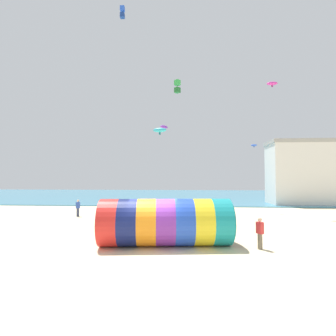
% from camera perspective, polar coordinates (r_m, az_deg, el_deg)
% --- Properties ---
extents(ground_plane, '(120.00, 120.00, 0.00)m').
position_cam_1_polar(ground_plane, '(14.09, -3.47, -17.08)').
color(ground_plane, beige).
extents(sea, '(120.00, 40.00, 0.10)m').
position_cam_1_polar(sea, '(52.49, 2.18, -5.95)').
color(sea, teal).
rests_on(sea, ground).
extents(giant_inflatable_tube, '(7.22, 3.24, 2.49)m').
position_cam_1_polar(giant_inflatable_tube, '(14.38, -0.48, -11.69)').
color(giant_inflatable_tube, red).
rests_on(giant_inflatable_tube, ground).
extents(kite_handler, '(0.36, 0.42, 1.61)m').
position_cam_1_polar(kite_handler, '(14.52, 19.38, -13.21)').
color(kite_handler, '#726651').
rests_on(kite_handler, ground).
extents(kite_green_box, '(0.56, 0.56, 1.14)m').
position_cam_1_polar(kite_green_box, '(23.11, 2.05, 17.33)').
color(kite_green_box, green).
extents(kite_cyan_parafoil, '(1.36, 0.68, 0.67)m').
position_cam_1_polar(kite_cyan_parafoil, '(25.26, -1.81, 8.25)').
color(kite_cyan_parafoil, '#2DB2C6').
extents(kite_blue_parafoil, '(0.68, 0.32, 0.34)m').
position_cam_1_polar(kite_blue_parafoil, '(29.89, 18.21, 4.72)').
color(kite_blue_parafoil, blue).
extents(kite_magenta_parafoil, '(1.10, 0.56, 0.59)m').
position_cam_1_polar(kite_magenta_parafoil, '(29.64, 21.72, 16.72)').
color(kite_magenta_parafoil, '#D1339E').
extents(kite_blue_box, '(0.40, 0.40, 1.09)m').
position_cam_1_polar(kite_blue_box, '(27.05, -9.90, 30.43)').
color(kite_blue_box, blue).
extents(kite_purple_parafoil, '(1.10, 1.08, 0.57)m').
position_cam_1_polar(kite_purple_parafoil, '(30.72, -0.88, 8.95)').
color(kite_purple_parafoil, purple).
extents(bystander_near_water, '(0.40, 0.29, 1.57)m').
position_cam_1_polar(bystander_near_water, '(26.06, -19.02, -8.22)').
color(bystander_near_water, '#383D56').
rests_on(bystander_near_water, ground).
extents(promenade_building, '(14.07, 4.73, 8.56)m').
position_cam_1_polar(promenade_building, '(40.41, 30.66, -0.83)').
color(promenade_building, silver).
rests_on(promenade_building, ground).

